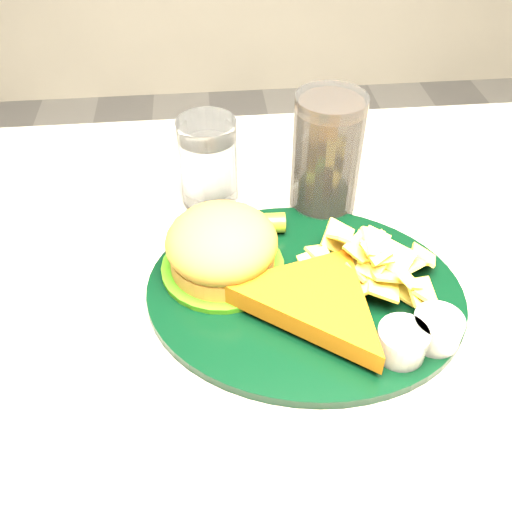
{
  "coord_description": "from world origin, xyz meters",
  "views": [
    {
      "loc": [
        -0.03,
        -0.46,
        1.22
      ],
      "look_at": [
        0.02,
        -0.0,
        0.8
      ],
      "focal_mm": 40.0,
      "sensor_mm": 36.0,
      "label": 1
    }
  ],
  "objects_px": {
    "fork_napkin": "(361,311)",
    "water_glass": "(208,163)",
    "dinner_plate": "(306,270)",
    "table": "(243,452)",
    "cola_glass": "(327,156)"
  },
  "relations": [
    {
      "from": "table",
      "to": "dinner_plate",
      "type": "bearing_deg",
      "value": -14.38
    },
    {
      "from": "dinner_plate",
      "to": "fork_napkin",
      "type": "height_order",
      "value": "dinner_plate"
    },
    {
      "from": "fork_napkin",
      "to": "water_glass",
      "type": "bearing_deg",
      "value": 109.06
    },
    {
      "from": "table",
      "to": "fork_napkin",
      "type": "relative_size",
      "value": 6.52
    },
    {
      "from": "table",
      "to": "dinner_plate",
      "type": "relative_size",
      "value": 3.37
    },
    {
      "from": "table",
      "to": "dinner_plate",
      "type": "height_order",
      "value": "dinner_plate"
    },
    {
      "from": "water_glass",
      "to": "fork_napkin",
      "type": "distance_m",
      "value": 0.28
    },
    {
      "from": "cola_glass",
      "to": "water_glass",
      "type": "bearing_deg",
      "value": 168.55
    },
    {
      "from": "table",
      "to": "water_glass",
      "type": "distance_m",
      "value": 0.47
    },
    {
      "from": "cola_glass",
      "to": "fork_napkin",
      "type": "relative_size",
      "value": 0.87
    },
    {
      "from": "water_glass",
      "to": "cola_glass",
      "type": "bearing_deg",
      "value": -11.45
    },
    {
      "from": "dinner_plate",
      "to": "cola_glass",
      "type": "distance_m",
      "value": 0.17
    },
    {
      "from": "dinner_plate",
      "to": "cola_glass",
      "type": "xyz_separation_m",
      "value": [
        0.05,
        0.16,
        0.04
      ]
    },
    {
      "from": "table",
      "to": "cola_glass",
      "type": "relative_size",
      "value": 7.47
    },
    {
      "from": "dinner_plate",
      "to": "water_glass",
      "type": "height_order",
      "value": "water_glass"
    }
  ]
}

